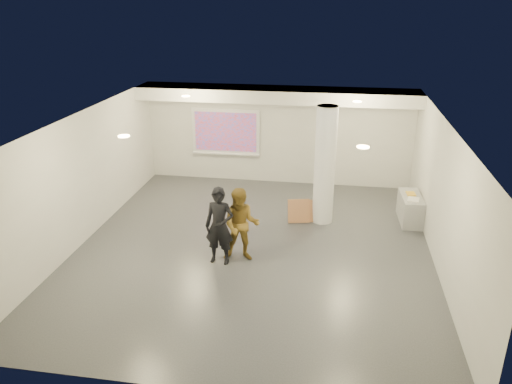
% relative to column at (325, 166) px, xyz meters
% --- Properties ---
extents(floor, '(8.00, 9.00, 0.01)m').
position_rel_column_xyz_m(floor, '(-1.50, -1.80, -1.50)').
color(floor, '#34363B').
rests_on(floor, ground).
extents(ceiling, '(8.00, 9.00, 0.01)m').
position_rel_column_xyz_m(ceiling, '(-1.50, -1.80, 1.50)').
color(ceiling, white).
rests_on(ceiling, floor).
extents(wall_back, '(8.00, 0.01, 3.00)m').
position_rel_column_xyz_m(wall_back, '(-1.50, 2.70, 0.00)').
color(wall_back, beige).
rests_on(wall_back, floor).
extents(wall_front, '(8.00, 0.01, 3.00)m').
position_rel_column_xyz_m(wall_front, '(-1.50, -6.30, 0.00)').
color(wall_front, beige).
rests_on(wall_front, floor).
extents(wall_left, '(0.01, 9.00, 3.00)m').
position_rel_column_xyz_m(wall_left, '(-5.50, -1.80, 0.00)').
color(wall_left, beige).
rests_on(wall_left, floor).
extents(wall_right, '(0.01, 9.00, 3.00)m').
position_rel_column_xyz_m(wall_right, '(2.50, -1.80, 0.00)').
color(wall_right, beige).
rests_on(wall_right, floor).
extents(soffit_band, '(8.00, 1.10, 0.36)m').
position_rel_column_xyz_m(soffit_band, '(-1.50, 2.15, 1.32)').
color(soffit_band, silver).
rests_on(soffit_band, ceiling).
extents(downlight_nw, '(0.22, 0.22, 0.02)m').
position_rel_column_xyz_m(downlight_nw, '(-3.70, 0.70, 1.48)').
color(downlight_nw, '#FFD488').
rests_on(downlight_nw, ceiling).
extents(downlight_ne, '(0.22, 0.22, 0.02)m').
position_rel_column_xyz_m(downlight_ne, '(0.70, 0.70, 1.48)').
color(downlight_ne, '#FFD488').
rests_on(downlight_ne, ceiling).
extents(downlight_sw, '(0.22, 0.22, 0.02)m').
position_rel_column_xyz_m(downlight_sw, '(-3.70, -3.30, 1.48)').
color(downlight_sw, '#FFD488').
rests_on(downlight_sw, ceiling).
extents(downlight_se, '(0.22, 0.22, 0.02)m').
position_rel_column_xyz_m(downlight_se, '(0.70, -3.30, 1.48)').
color(downlight_se, '#FFD488').
rests_on(downlight_se, ceiling).
extents(column, '(0.52, 0.52, 3.00)m').
position_rel_column_xyz_m(column, '(0.00, 0.00, 0.00)').
color(column, white).
rests_on(column, floor).
extents(projection_screen, '(2.10, 0.13, 1.42)m').
position_rel_column_xyz_m(projection_screen, '(-3.10, 2.65, 0.03)').
color(projection_screen, white).
rests_on(projection_screen, wall_back).
extents(credenza, '(0.55, 1.22, 0.70)m').
position_rel_column_xyz_m(credenza, '(2.22, 0.35, -1.15)').
color(credenza, gray).
rests_on(credenza, floor).
extents(papers_stack, '(0.34, 0.39, 0.02)m').
position_rel_column_xyz_m(papers_stack, '(2.22, 0.07, -0.79)').
color(papers_stack, silver).
rests_on(papers_stack, credenza).
extents(postit_pad, '(0.24, 0.31, 0.03)m').
position_rel_column_xyz_m(postit_pad, '(2.21, 0.45, -0.79)').
color(postit_pad, gold).
rests_on(postit_pad, credenza).
extents(cardboard_back, '(0.54, 0.22, 0.57)m').
position_rel_column_xyz_m(cardboard_back, '(-0.46, -0.08, -1.22)').
color(cardboard_back, '#986440').
rests_on(cardboard_back, floor).
extents(cardboard_front, '(0.59, 0.35, 0.60)m').
position_rel_column_xyz_m(cardboard_front, '(-0.60, -0.16, -1.20)').
color(cardboard_front, '#986440').
rests_on(cardboard_front, floor).
extents(woman, '(0.65, 0.45, 1.72)m').
position_rel_column_xyz_m(woman, '(-2.11, -2.50, -0.64)').
color(woman, black).
rests_on(woman, floor).
extents(man, '(0.87, 0.71, 1.65)m').
position_rel_column_xyz_m(man, '(-1.67, -2.30, -0.67)').
color(man, olive).
rests_on(man, floor).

